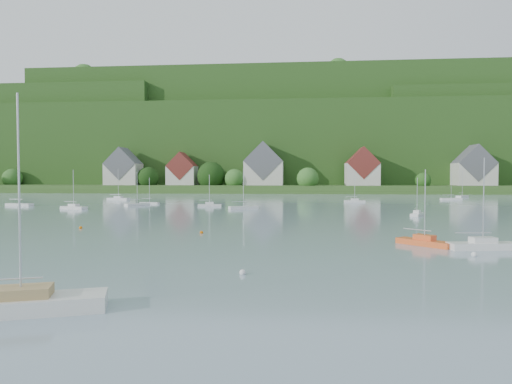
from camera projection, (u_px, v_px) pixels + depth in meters
The scene contains 15 objects.
far_shore_strip at pixel (255, 188), 199.42m from camera, with size 600.00×60.00×3.00m, color #32511E.
forested_ridge at pixel (266, 149), 266.92m from camera, with size 620.00×181.22×69.89m.
village_building_0 at pixel (123, 170), 191.06m from camera, with size 14.00×10.40×16.00m.
village_building_1 at pixel (182, 171), 190.87m from camera, with size 12.00×9.36×14.00m.
village_building_2 at pixel (264, 168), 186.73m from camera, with size 16.00×11.44×18.00m.
village_building_3 at pixel (362, 169), 181.24m from camera, with size 13.00×10.40×15.50m.
village_building_4 at pixel (474, 169), 181.25m from camera, with size 15.00×10.40×16.50m.
near_sailboat_2 at pixel (21, 303), 21.38m from camera, with size 8.04×4.65×10.47m.
near_sailboat_3 at pixel (483, 244), 40.22m from camera, with size 6.27×2.57×8.22m.
near_sailboat_5 at pixel (424, 241), 42.49m from camera, with size 4.77×4.89×7.20m.
mooring_buoy_1 at pixel (243, 274), 29.93m from camera, with size 0.43×0.43×0.43m, color silver.
mooring_buoy_2 at pixel (201, 233), 51.53m from camera, with size 0.39×0.39×0.39m, color #DE6504.
mooring_buoy_3 at pixel (81, 229), 56.35m from camera, with size 0.40×0.40×0.40m, color #DE6504.
mooring_buoy_4 at pixel (474, 256), 36.77m from camera, with size 0.47×0.47×0.47m, color silver.
far_sailboat_cluster at pixel (228, 201), 112.88m from camera, with size 194.93×74.93×8.71m.
Camera 1 is at (18.24, 1.47, 6.53)m, focal length 31.47 mm.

